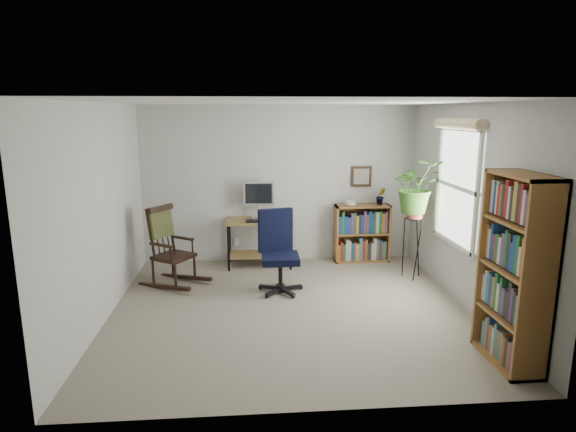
{
  "coord_description": "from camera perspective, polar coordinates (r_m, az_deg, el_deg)",
  "views": [
    {
      "loc": [
        -0.46,
        -5.33,
        2.3
      ],
      "look_at": [
        0.0,
        0.4,
        1.05
      ],
      "focal_mm": 30.0,
      "sensor_mm": 36.0,
      "label": 1
    }
  ],
  "objects": [
    {
      "name": "rocking_chair",
      "position": [
        6.62,
        -13.44,
        -3.45
      ],
      "size": [
        1.1,
        1.0,
        1.09
      ],
      "primitive_type": null,
      "rotation": [
        0.0,
        0.0,
        0.98
      ],
      "color": "black",
      "rests_on": "floor"
    },
    {
      "name": "framed_picture",
      "position": [
        7.57,
        8.69,
        4.65
      ],
      "size": [
        0.32,
        0.04,
        0.32
      ],
      "primitive_type": null,
      "color": "black",
      "rests_on": "wall_back"
    },
    {
      "name": "wall_back",
      "position": [
        7.43,
        -1.0,
        3.75
      ],
      "size": [
        4.2,
        0.0,
        2.4
      ],
      "primitive_type": "cube",
      "color": "#B8B9B4",
      "rests_on": "ground"
    },
    {
      "name": "potted_plant_small",
      "position": [
        7.56,
        10.91,
        1.73
      ],
      "size": [
        0.13,
        0.24,
        0.11
      ],
      "primitive_type": "imported",
      "color": "#3C6D26",
      "rests_on": "low_bookshelf"
    },
    {
      "name": "keyboard",
      "position": [
        7.09,
        -3.43,
        -0.58
      ],
      "size": [
        0.4,
        0.15,
        0.02
      ],
      "primitive_type": "cube",
      "color": "black",
      "rests_on": "desk"
    },
    {
      "name": "window",
      "position": [
        6.24,
        19.33,
        3.27
      ],
      "size": [
        0.12,
        1.2,
        1.5
      ],
      "primitive_type": null,
      "color": "white",
      "rests_on": "wall_right"
    },
    {
      "name": "wall_right",
      "position": [
        6.02,
        20.69,
        0.93
      ],
      "size": [
        0.0,
        4.0,
        2.4
      ],
      "primitive_type": "cube",
      "color": "#B8B9B4",
      "rests_on": "ground"
    },
    {
      "name": "wall_front",
      "position": [
        3.54,
        3.16,
        -5.87
      ],
      "size": [
        4.2,
        0.0,
        2.4
      ],
      "primitive_type": "cube",
      "color": "#B8B9B4",
      "rests_on": "ground"
    },
    {
      "name": "ceiling",
      "position": [
        5.35,
        0.36,
        13.33
      ],
      "size": [
        4.2,
        4.0,
        0.0
      ],
      "primitive_type": "cube",
      "color": "silver",
      "rests_on": "ground"
    },
    {
      "name": "monitor",
      "position": [
        7.29,
        -3.5,
        1.93
      ],
      "size": [
        0.46,
        0.16,
        0.56
      ],
      "primitive_type": null,
      "color": "#B8B7BC",
      "rests_on": "desk"
    },
    {
      "name": "office_chair",
      "position": [
        6.18,
        -0.92,
        -4.27
      ],
      "size": [
        0.71,
        0.71,
        1.08
      ],
      "primitive_type": null,
      "rotation": [
        0.0,
        0.0,
        0.23
      ],
      "color": "black",
      "rests_on": "floor"
    },
    {
      "name": "tall_bookshelf",
      "position": [
        4.84,
        25.3,
        -5.92
      ],
      "size": [
        0.33,
        0.78,
        1.78
      ],
      "primitive_type": null,
      "color": "olive",
      "rests_on": "floor"
    },
    {
      "name": "floor",
      "position": [
        5.82,
        0.32,
        -10.99
      ],
      "size": [
        4.2,
        4.0,
        0.0
      ],
      "primitive_type": "cube",
      "color": "gray",
      "rests_on": "ground"
    },
    {
      "name": "desk",
      "position": [
        7.3,
        -3.41,
        -3.2
      ],
      "size": [
        0.99,
        0.55,
        0.71
      ],
      "primitive_type": null,
      "color": "olive",
      "rests_on": "floor"
    },
    {
      "name": "wall_left",
      "position": [
        5.68,
        -21.26,
        0.26
      ],
      "size": [
        0.0,
        4.0,
        2.4
      ],
      "primitive_type": "cube",
      "color": "#B8B9B4",
      "rests_on": "ground"
    },
    {
      "name": "low_bookshelf",
      "position": [
        7.59,
        8.74,
        -2.02
      ],
      "size": [
        0.85,
        0.28,
        0.89
      ],
      "primitive_type": null,
      "color": "olive",
      "rests_on": "floor"
    },
    {
      "name": "plant_stand",
      "position": [
        6.94,
        14.61,
        -3.14
      ],
      "size": [
        0.32,
        0.32,
        1.01
      ],
      "primitive_type": null,
      "rotation": [
        0.0,
        0.0,
        0.18
      ],
      "color": "black",
      "rests_on": "floor"
    },
    {
      "name": "spider_plant",
      "position": [
        6.73,
        15.14,
        6.45
      ],
      "size": [
        1.69,
        1.88,
        1.47
      ],
      "primitive_type": "imported",
      "color": "#3C6D26",
      "rests_on": "plant_stand"
    }
  ]
}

